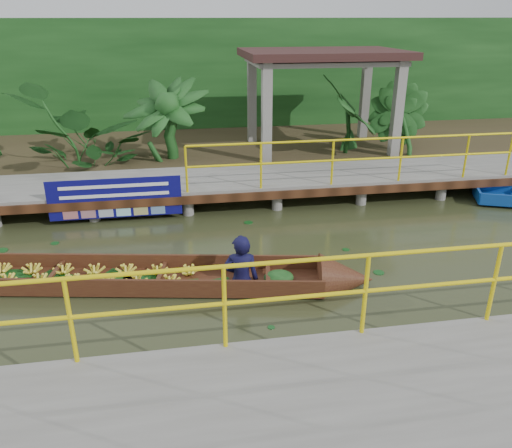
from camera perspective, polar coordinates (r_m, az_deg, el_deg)
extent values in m
plane|color=#2B3118|center=(8.77, -0.39, -4.93)|extent=(80.00, 80.00, 0.00)
cube|color=#352B1A|center=(15.70, -4.83, 8.47)|extent=(30.00, 8.00, 0.45)
cube|color=slate|center=(11.79, -3.13, 5.07)|extent=(16.00, 2.00, 0.15)
cube|color=black|center=(10.87, -2.51, 3.09)|extent=(16.00, 0.12, 0.18)
cylinder|color=yellow|center=(11.25, 11.58, 9.46)|extent=(7.50, 0.05, 0.05)
cylinder|color=yellow|center=(11.36, 11.41, 7.25)|extent=(7.50, 0.05, 0.05)
cylinder|color=yellow|center=(11.37, 11.39, 7.01)|extent=(0.05, 0.05, 1.00)
cylinder|color=slate|center=(11.40, -22.99, 1.11)|extent=(0.24, 0.24, 0.55)
cylinder|color=slate|center=(12.87, -21.55, 3.70)|extent=(0.24, 0.24, 0.55)
cylinder|color=slate|center=(11.09, -12.93, 1.81)|extent=(0.24, 0.24, 0.55)
cylinder|color=slate|center=(12.60, -12.63, 4.37)|extent=(0.24, 0.24, 0.55)
cylinder|color=slate|center=(11.13, -2.62, 2.47)|extent=(0.24, 0.24, 0.55)
cylinder|color=slate|center=(12.63, -3.53, 4.94)|extent=(0.24, 0.24, 0.55)
cylinder|color=slate|center=(11.52, 7.31, 3.02)|extent=(0.24, 0.24, 0.55)
cylinder|color=slate|center=(12.98, 5.32, 5.38)|extent=(0.24, 0.24, 0.55)
cylinder|color=slate|center=(12.24, 16.34, 3.45)|extent=(0.24, 0.24, 0.55)
cylinder|color=slate|center=(13.62, 13.53, 5.67)|extent=(0.24, 0.24, 0.55)
cylinder|color=slate|center=(13.22, 24.21, 3.75)|extent=(0.24, 0.24, 0.55)
cylinder|color=slate|center=(14.51, 20.87, 5.84)|extent=(0.24, 0.24, 0.55)
cylinder|color=slate|center=(11.13, -2.62, 2.47)|extent=(0.24, 0.24, 0.55)
cube|color=slate|center=(5.59, 18.17, -21.11)|extent=(18.00, 2.40, 0.70)
cylinder|color=yellow|center=(5.67, 14.67, -3.33)|extent=(10.00, 0.05, 0.05)
cylinder|color=yellow|center=(5.88, 14.24, -7.28)|extent=(10.00, 0.05, 0.05)
cylinder|color=yellow|center=(5.90, 14.19, -7.70)|extent=(0.05, 0.05, 1.00)
cube|color=slate|center=(13.23, 1.22, 11.97)|extent=(0.25, 0.25, 2.80)
cube|color=slate|center=(14.34, 15.83, 11.98)|extent=(0.25, 0.25, 2.80)
cube|color=slate|center=(15.56, -0.47, 13.60)|extent=(0.25, 0.25, 2.80)
cube|color=slate|center=(16.51, 12.33, 13.63)|extent=(0.25, 0.25, 2.80)
cube|color=slate|center=(14.64, 7.63, 17.96)|extent=(4.00, 2.60, 0.12)
cube|color=#321B19|center=(14.63, 7.68, 18.74)|extent=(4.40, 3.00, 0.20)
cube|color=#123A12|center=(17.83, -5.77, 15.96)|extent=(30.00, 0.80, 4.00)
cube|color=#38170F|center=(8.57, -16.55, -6.26)|extent=(7.04, 2.13, 0.05)
cube|color=#38170F|center=(8.88, -15.85, -4.22)|extent=(6.89, 1.33, 0.30)
cube|color=#38170F|center=(8.15, -17.51, -6.98)|extent=(6.89, 1.33, 0.30)
cone|color=#38170F|center=(8.26, 10.25, -6.22)|extent=(1.01, 0.98, 0.84)
ellipsoid|color=#123A12|center=(8.15, 2.61, -6.14)|extent=(0.55, 0.47, 0.23)
imported|color=black|center=(7.82, -1.78, -1.34)|extent=(0.63, 0.46, 1.61)
cube|color=navy|center=(12.89, 23.93, 3.23)|extent=(0.35, 0.76, 0.27)
cube|color=#0D0B5E|center=(10.82, -15.77, 2.85)|extent=(2.73, 0.03, 0.85)
cube|color=white|center=(10.71, -15.93, 4.18)|extent=(2.22, 0.01, 0.07)
cube|color=white|center=(10.77, -15.82, 3.17)|extent=(2.22, 0.01, 0.07)
imported|color=#123A12|center=(13.44, -18.85, 9.51)|extent=(1.31, 1.31, 1.64)
imported|color=#123A12|center=(13.27, -10.19, 10.19)|extent=(1.31, 1.31, 1.64)
imported|color=#123A12|center=(14.12, 10.89, 10.90)|extent=(1.31, 1.31, 1.64)
imported|color=#123A12|center=(14.71, 16.49, 10.84)|extent=(1.31, 1.31, 1.64)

